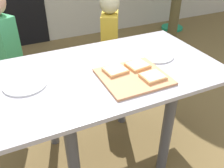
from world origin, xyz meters
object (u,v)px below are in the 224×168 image
plate_white_left (25,84)px  plate_white_right (156,55)px  pizza_slice_near_right (153,76)px  cutting_board (133,77)px  child_right (110,42)px  pizza_slice_far_right (138,65)px  child_left (4,50)px  pizza_slice_far_left (115,70)px  dining_table (103,88)px  garden_hose_coil (172,28)px

plate_white_left → plate_white_right: 0.81m
plate_white_right → pizza_slice_near_right: bearing=-126.8°
cutting_board → pizza_slice_near_right: pizza_slice_near_right is taller
child_right → cutting_board: bearing=-106.3°
pizza_slice_far_right → plate_white_right: pizza_slice_far_right is taller
cutting_board → child_left: 1.10m
pizza_slice_near_right → pizza_slice_far_right: 0.14m
plate_white_left → pizza_slice_near_right: bearing=-21.2°
pizza_slice_far_left → plate_white_right: pizza_slice_far_left is taller
pizza_slice_far_right → plate_white_left: bearing=170.7°
dining_table → pizza_slice_far_right: 0.25m
cutting_board → plate_white_left: bearing=162.1°
dining_table → pizza_slice_far_right: bearing=-18.8°
plate_white_right → child_left: child_left is taller
pizza_slice_far_left → plate_white_right: (0.33, 0.09, -0.02)m
plate_white_left → plate_white_right: (0.81, -0.00, 0.00)m
child_right → plate_white_right: bearing=-89.2°
pizza_slice_far_right → pizza_slice_far_left: bearing=179.0°
child_left → garden_hose_coil: size_ratio=3.16×
cutting_board → pizza_slice_near_right: 0.11m
child_right → pizza_slice_far_right: bearing=-103.0°
cutting_board → plate_white_left: (-0.55, 0.18, -0.00)m
cutting_board → plate_white_right: bearing=33.5°
cutting_board → pizza_slice_near_right: (0.08, -0.07, 0.02)m
child_left → cutting_board: bearing=-55.6°
plate_white_left → child_left: child_left is taller
dining_table → garden_hose_coil: dining_table is taller
pizza_slice_far_left → plate_white_right: bearing=15.8°
plate_white_left → dining_table: bearing=-4.7°
dining_table → cutting_board: size_ratio=3.94×
dining_table → child_left: size_ratio=1.29×
plate_white_right → child_left: (-0.88, 0.73, -0.09)m
plate_white_right → child_left: bearing=140.3°
plate_white_left → garden_hose_coil: size_ratio=0.67×
cutting_board → plate_white_right: (0.26, 0.17, -0.00)m
pizza_slice_far_left → child_right: size_ratio=0.13×
child_left → pizza_slice_far_right: bearing=-50.2°
pizza_slice_near_right → plate_white_left: pizza_slice_near_right is taller
pizza_slice_near_right → pizza_slice_far_left: bearing=136.3°
child_left → garden_hose_coil: bearing=25.0°
pizza_slice_far_right → garden_hose_coil: pizza_slice_far_right is taller
cutting_board → pizza_slice_far_right: size_ratio=2.69×
cutting_board → pizza_slice_far_left: pizza_slice_far_left is taller
child_left → pizza_slice_near_right: bearing=-54.2°
pizza_slice_near_right → plate_white_right: bearing=53.2°
plate_white_right → garden_hose_coil: plate_white_right is taller
pizza_slice_far_right → child_left: (-0.69, 0.83, -0.11)m
cutting_board → garden_hose_coil: bearing=47.2°
garden_hose_coil → cutting_board: bearing=-132.8°
pizza_slice_near_right → child_right: child_right is taller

